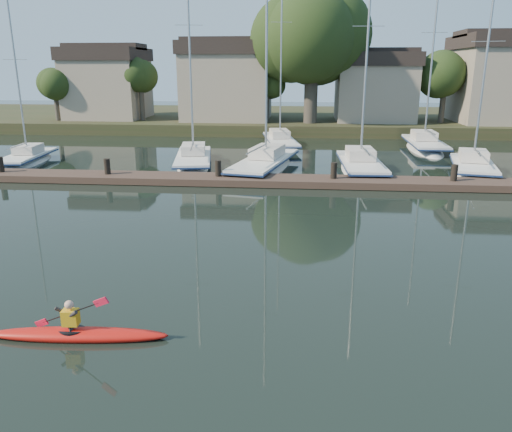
# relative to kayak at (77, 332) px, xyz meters

# --- Properties ---
(ground) EXTENTS (160.00, 160.00, 0.00)m
(ground) POSITION_rel_kayak_xyz_m (3.55, 1.88, -0.16)
(ground) COLOR black
(ground) RESTS_ON ground
(kayak) EXTENTS (4.09, 0.84, 1.30)m
(kayak) POSITION_rel_kayak_xyz_m (0.00, 0.00, 0.00)
(kayak) COLOR red
(kayak) RESTS_ON ground
(dock) EXTENTS (34.00, 2.00, 1.80)m
(dock) POSITION_rel_kayak_xyz_m (3.55, 15.88, 0.05)
(dock) COLOR #463228
(dock) RESTS_ON ground
(sailboat_0) EXTENTS (2.65, 7.14, 11.07)m
(sailboat_0) POSITION_rel_kayak_xyz_m (-12.56, 20.42, -0.34)
(sailboat_0) COLOR silver
(sailboat_0) RESTS_ON ground
(sailboat_1) EXTENTS (3.64, 8.95, 14.24)m
(sailboat_1) POSITION_rel_kayak_xyz_m (-1.84, 20.82, -0.35)
(sailboat_1) COLOR silver
(sailboat_1) RESTS_ON ground
(sailboat_2) EXTENTS (4.32, 10.24, 16.51)m
(sailboat_2) POSITION_rel_kayak_xyz_m (2.71, 19.62, -0.36)
(sailboat_2) COLOR silver
(sailboat_2) RESTS_ON ground
(sailboat_3) EXTENTS (2.52, 8.71, 13.95)m
(sailboat_3) POSITION_rel_kayak_xyz_m (8.34, 19.69, -0.36)
(sailboat_3) COLOR silver
(sailboat_3) RESTS_ON ground
(sailboat_4) EXTENTS (3.71, 7.72, 12.61)m
(sailboat_4) POSITION_rel_kayak_xyz_m (14.71, 19.75, -0.36)
(sailboat_4) COLOR silver
(sailboat_4) RESTS_ON ground
(sailboat_6) EXTENTS (3.69, 9.97, 15.53)m
(sailboat_6) POSITION_rel_kayak_xyz_m (3.20, 29.33, -0.34)
(sailboat_6) COLOR silver
(sailboat_6) RESTS_ON ground
(sailboat_7) EXTENTS (2.57, 8.93, 14.30)m
(sailboat_7) POSITION_rel_kayak_xyz_m (13.93, 28.37, -0.37)
(sailboat_7) COLOR silver
(sailboat_7) RESTS_ON ground
(shore) EXTENTS (90.00, 25.25, 12.75)m
(shore) POSITION_rel_kayak_xyz_m (5.17, 42.17, 3.07)
(shore) COLOR #252F17
(shore) RESTS_ON ground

